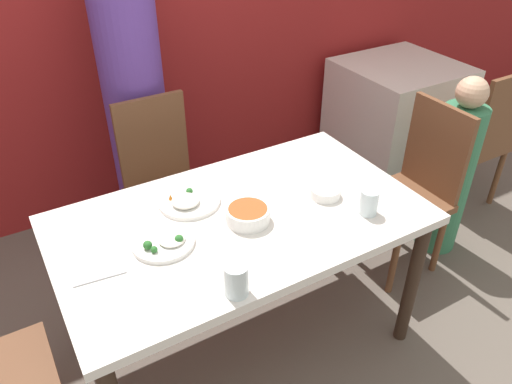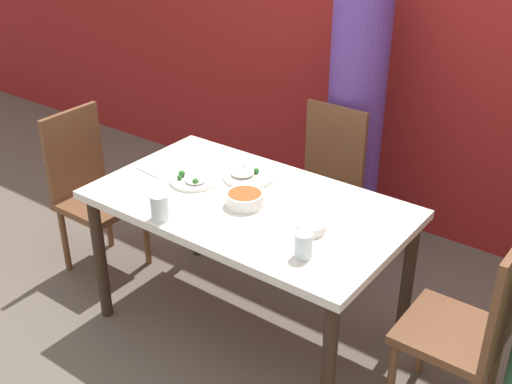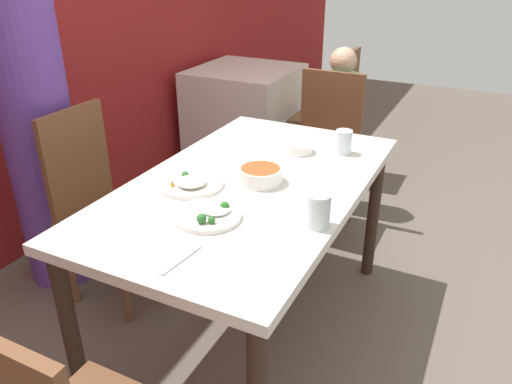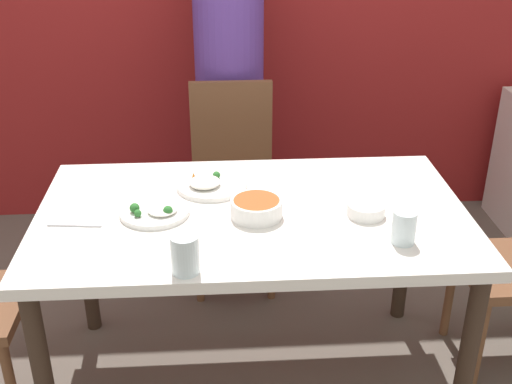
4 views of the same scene
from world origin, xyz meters
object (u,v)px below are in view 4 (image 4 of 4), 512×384
glass_water_tall (404,227)px  person_adult (230,94)px  chair_adult_spot (233,180)px  bowl_curry (256,208)px  plate_rice_adult (155,211)px

glass_water_tall → person_adult: bearing=110.5°
chair_adult_spot → glass_water_tall: 1.17m
person_adult → glass_water_tall: bearing=-69.5°
person_adult → bowl_curry: 1.15m
plate_rice_adult → glass_water_tall: glass_water_tall is taller
bowl_curry → glass_water_tall: (0.45, -0.20, 0.02)m
chair_adult_spot → glass_water_tall: size_ratio=8.75×
person_adult → chair_adult_spot: bearing=-90.0°
chair_adult_spot → plate_rice_adult: (-0.28, -0.78, 0.26)m
person_adult → glass_water_tall: person_adult is taller
bowl_curry → person_adult: bearing=92.9°
bowl_curry → glass_water_tall: size_ratio=1.63×
chair_adult_spot → plate_rice_adult: 0.87m
plate_rice_adult → chair_adult_spot: bearing=70.2°
person_adult → glass_water_tall: (0.50, -1.34, -0.01)m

